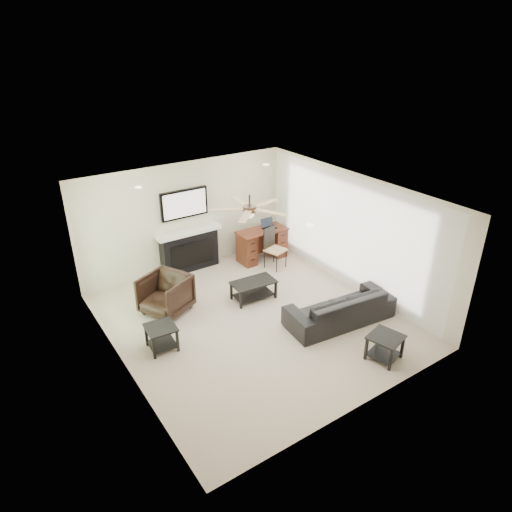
# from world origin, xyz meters

# --- Properties ---
(room_shell) EXTENTS (5.50, 5.54, 2.52)m
(room_shell) POSITION_xyz_m (0.19, 0.08, 1.68)
(room_shell) COLOR #BDAC98
(room_shell) RESTS_ON ground
(sofa) EXTENTS (2.18, 1.04, 0.61)m
(sofa) POSITION_xyz_m (1.36, -0.93, 0.31)
(sofa) COLOR black
(sofa) RESTS_ON ground
(armchair) EXTENTS (1.14, 1.12, 0.78)m
(armchair) POSITION_xyz_m (-1.24, 1.22, 0.39)
(armchair) COLOR black
(armchair) RESTS_ON ground
(coffee_table) EXTENTS (0.93, 0.56, 0.40)m
(coffee_table) POSITION_xyz_m (0.46, 0.67, 0.20)
(coffee_table) COLOR black
(coffee_table) RESTS_ON ground
(end_table_near) EXTENTS (0.64, 0.64, 0.45)m
(end_table_near) POSITION_xyz_m (1.21, -2.18, 0.23)
(end_table_near) COLOR black
(end_table_near) RESTS_ON ground
(end_table_left) EXTENTS (0.54, 0.54, 0.45)m
(end_table_left) POSITION_xyz_m (-1.79, 0.17, 0.23)
(end_table_left) COLOR black
(end_table_left) RESTS_ON ground
(fireplace_unit) EXTENTS (1.52, 0.34, 1.91)m
(fireplace_unit) POSITION_xyz_m (-0.03, 2.58, 0.95)
(fireplace_unit) COLOR black
(fireplace_unit) RESTS_ON ground
(desk) EXTENTS (1.22, 0.56, 0.76)m
(desk) POSITION_xyz_m (1.66, 2.11, 0.38)
(desk) COLOR #421A10
(desk) RESTS_ON ground
(desk_chair) EXTENTS (0.53, 0.54, 0.97)m
(desk_chair) POSITION_xyz_m (1.66, 1.56, 0.48)
(desk_chair) COLOR black
(desk_chair) RESTS_ON ground
(laptop) EXTENTS (0.33, 0.24, 0.23)m
(laptop) POSITION_xyz_m (1.86, 2.09, 0.88)
(laptop) COLOR black
(laptop) RESTS_ON desk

